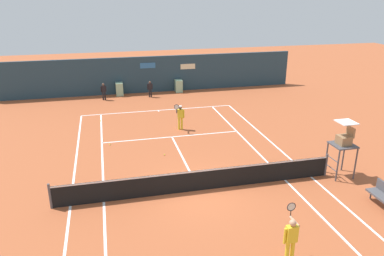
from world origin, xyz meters
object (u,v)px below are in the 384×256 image
(player_on_baseline, at_px, (180,115))
(player_near_side, at_px, (291,237))
(ball_kid_right_post, at_px, (150,88))
(tennis_ball_by_sideline, at_px, (101,121))
(tennis_ball_mid_court, at_px, (164,155))
(ball_kid_centre_post, at_px, (104,90))
(tennis_ball_near_service_line, at_px, (110,144))
(umpire_chair, at_px, (344,142))

(player_on_baseline, bearing_deg, player_near_side, 105.82)
(player_on_baseline, relative_size, ball_kid_right_post, 1.34)
(ball_kid_right_post, bearing_deg, tennis_ball_by_sideline, 47.32)
(player_near_side, relative_size, tennis_ball_mid_court, 26.67)
(ball_kid_centre_post, bearing_deg, tennis_ball_by_sideline, 77.86)
(ball_kid_right_post, relative_size, tennis_ball_near_service_line, 19.29)
(tennis_ball_near_service_line, bearing_deg, ball_kid_right_post, 69.65)
(umpire_chair, xyz_separation_m, tennis_ball_near_service_line, (-10.18, 6.17, -1.65))
(ball_kid_centre_post, distance_m, tennis_ball_by_sideline, 5.18)
(umpire_chair, bearing_deg, tennis_ball_mid_court, 61.18)
(tennis_ball_mid_court, xyz_separation_m, tennis_ball_near_service_line, (-2.71, 2.05, 0.00))
(ball_kid_right_post, xyz_separation_m, tennis_ball_by_sideline, (-3.94, -5.12, -0.72))
(umpire_chair, xyz_separation_m, ball_kid_right_post, (-6.71, 15.54, -0.93))
(ball_kid_centre_post, bearing_deg, player_on_baseline, 110.98)
(umpire_chair, height_order, tennis_ball_mid_court, umpire_chair)
(umpire_chair, xyz_separation_m, ball_kid_centre_post, (-10.32, 15.54, -0.92))
(player_on_baseline, xyz_separation_m, tennis_ball_by_sideline, (-4.76, 2.74, -0.88))
(tennis_ball_near_service_line, distance_m, tennis_ball_by_sideline, 4.29)
(player_on_baseline, bearing_deg, ball_kid_centre_post, -48.73)
(tennis_ball_near_service_line, height_order, tennis_ball_by_sideline, same)
(umpire_chair, relative_size, tennis_ball_by_sideline, 38.75)
(tennis_ball_near_service_line, relative_size, tennis_ball_by_sideline, 1.00)
(umpire_chair, distance_m, player_on_baseline, 9.71)
(player_near_side, distance_m, ball_kid_right_post, 20.44)
(umpire_chair, distance_m, ball_kid_centre_post, 18.68)
(tennis_ball_mid_court, xyz_separation_m, tennis_ball_by_sideline, (-3.18, 6.31, 0.00))
(tennis_ball_mid_court, bearing_deg, player_near_side, -74.64)
(ball_kid_centre_post, distance_m, ball_kid_right_post, 3.61)
(tennis_ball_by_sideline, bearing_deg, ball_kid_centre_post, 86.31)
(ball_kid_centre_post, xyz_separation_m, ball_kid_right_post, (3.61, -0.00, -0.01))
(player_near_side, bearing_deg, ball_kid_centre_post, 103.73)
(umpire_chair, distance_m, ball_kid_right_post, 16.95)
(ball_kid_centre_post, relative_size, tennis_ball_mid_court, 19.56)
(tennis_ball_mid_court, height_order, tennis_ball_by_sideline, same)
(tennis_ball_mid_court, distance_m, tennis_ball_near_service_line, 3.40)
(tennis_ball_by_sideline, bearing_deg, umpire_chair, -44.39)
(player_on_baseline, relative_size, tennis_ball_near_service_line, 25.83)
(tennis_ball_by_sideline, bearing_deg, tennis_ball_near_service_line, -83.79)
(ball_kid_centre_post, bearing_deg, ball_kid_right_post, 171.55)
(ball_kid_centre_post, height_order, ball_kid_right_post, ball_kid_centre_post)
(player_on_baseline, bearing_deg, ball_kid_right_post, -72.18)
(umpire_chair, xyz_separation_m, player_near_side, (-5.02, -4.83, -0.75))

